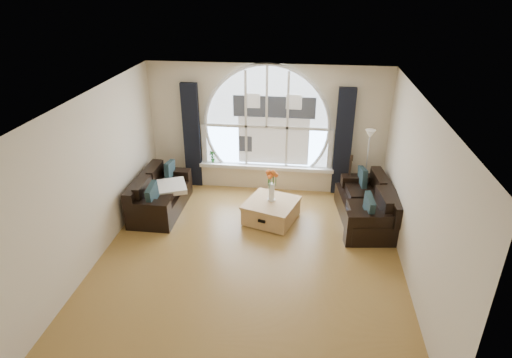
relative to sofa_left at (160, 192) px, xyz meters
The scene contains 21 objects.
ground 2.46m from the sofa_left, 35.49° to the right, with size 5.00×5.50×0.01m, color brown.
ceiling 3.34m from the sofa_left, 35.49° to the right, with size 5.00×5.50×0.01m, color silver.
wall_back 2.57m from the sofa_left, 34.19° to the left, with size 5.00×0.01×2.70m, color beige.
wall_front 4.70m from the sofa_left, 64.59° to the right, with size 5.00×0.01×2.70m, color beige.
wall_left 1.78m from the sofa_left, 110.45° to the right, with size 0.01×5.50×2.70m, color beige.
wall_right 4.79m from the sofa_left, 17.47° to the right, with size 0.01×5.50×2.70m, color beige.
attic_slope 4.82m from the sofa_left, 18.64° to the right, with size 0.92×5.50×0.72m, color silver.
arched_window 2.67m from the sofa_left, 33.59° to the left, with size 2.60×0.06×2.15m, color silver.
window_sill 2.34m from the sofa_left, 32.16° to the left, with size 2.90×0.22×0.08m, color white.
window_frame 2.65m from the sofa_left, 32.98° to the left, with size 2.76×0.08×2.15m, color white.
neighbor_house 2.72m from the sofa_left, 31.39° to the left, with size 1.70×0.02×1.50m, color silver.
curtain_left 1.48m from the sofa_left, 72.94° to the left, with size 0.35×0.12×2.30m, color black.
curtain_right 3.85m from the sofa_left, 18.87° to the left, with size 0.35×0.12×2.30m, color black.
sofa_left is the anchor object (origin of this frame).
sofa_right 4.01m from the sofa_left, ahead, with size 0.89×1.77×0.79m, color black.
coffee_chest 2.23m from the sofa_left, ahead, with size 0.91×0.91×0.45m, color tan.
throw_blanket 0.25m from the sofa_left, 16.70° to the left, with size 0.55×0.55×0.10m, color silver.
vase_flowers 2.25m from the sofa_left, ahead, with size 0.24×0.24×0.70m, color white.
floor_lamp 4.12m from the sofa_left, 10.89° to the left, with size 0.24×0.24×1.60m, color #B2B2B2.
guitar 3.84m from the sofa_left, 13.52° to the left, with size 0.36×0.24×1.06m, color brown.
potted_plant 1.50m from the sofa_left, 57.25° to the left, with size 0.15×0.10×0.28m, color #1E6023.
Camera 1 is at (0.83, -5.85, 4.33)m, focal length 30.20 mm.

